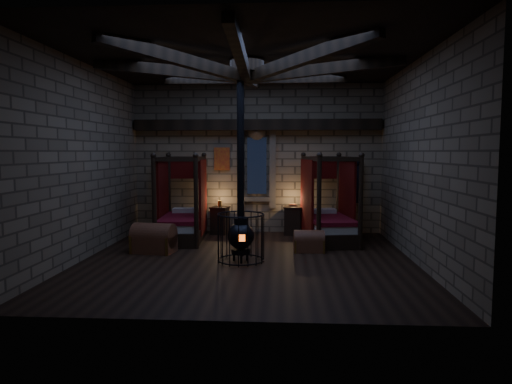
# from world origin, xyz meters

# --- Properties ---
(room) EXTENTS (7.02, 7.02, 4.29)m
(room) POSITION_xyz_m (-0.00, 0.09, 3.74)
(room) COLOR black
(room) RESTS_ON ground
(bed_left) EXTENTS (1.25, 2.15, 2.17)m
(bed_left) POSITION_xyz_m (-1.87, 2.13, 0.54)
(bed_left) COLOR black
(bed_left) RESTS_ON ground
(bed_right) EXTENTS (1.39, 2.22, 2.18)m
(bed_right) POSITION_xyz_m (1.92, 2.19, 0.54)
(bed_right) COLOR black
(bed_right) RESTS_ON ground
(trunk_left) EXTENTS (1.02, 0.73, 0.69)m
(trunk_left) POSITION_xyz_m (-2.20, 0.65, 0.31)
(trunk_left) COLOR brown
(trunk_left) RESTS_ON ground
(trunk_right) EXTENTS (0.71, 0.46, 0.51)m
(trunk_right) POSITION_xyz_m (1.36, 0.94, 0.23)
(trunk_right) COLOR brown
(trunk_right) RESTS_ON ground
(nightstand_left) EXTENTS (0.56, 0.55, 0.94)m
(nightstand_left) POSITION_xyz_m (-1.02, 3.09, 0.40)
(nightstand_left) COLOR black
(nightstand_left) RESTS_ON ground
(nightstand_right) EXTENTS (0.54, 0.52, 0.86)m
(nightstand_right) POSITION_xyz_m (1.03, 3.08, 0.40)
(nightstand_right) COLOR black
(nightstand_right) RESTS_ON ground
(stove) EXTENTS (0.99, 0.99, 4.05)m
(stove) POSITION_xyz_m (-0.13, -0.11, 0.62)
(stove) COLOR black
(stove) RESTS_ON ground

